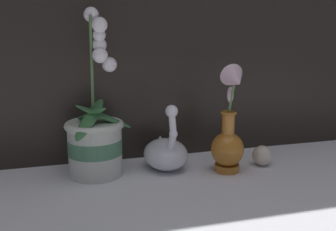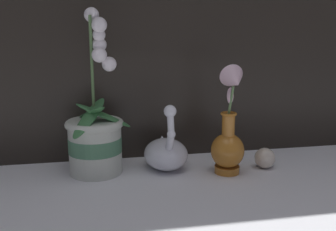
{
  "view_description": "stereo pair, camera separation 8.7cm",
  "coord_description": "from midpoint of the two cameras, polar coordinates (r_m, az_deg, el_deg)",
  "views": [
    {
      "loc": [
        -0.3,
        -0.9,
        0.4
      ],
      "look_at": [
        -0.01,
        0.12,
        0.16
      ],
      "focal_mm": 42.0,
      "sensor_mm": 36.0,
      "label": 1
    },
    {
      "loc": [
        -0.22,
        -0.92,
        0.4
      ],
      "look_at": [
        -0.01,
        0.12,
        0.16
      ],
      "focal_mm": 42.0,
      "sensor_mm": 36.0,
      "label": 2
    }
  ],
  "objects": [
    {
      "name": "blue_vase",
      "position": [
        1.09,
        11.08,
        -3.16
      ],
      "size": [
        0.09,
        0.12,
        0.3
      ],
      "color": "#B26B23",
      "rests_on": "ground_plane"
    },
    {
      "name": "ground_plane",
      "position": [
        1.02,
        4.53,
        -10.07
      ],
      "size": [
        2.8,
        2.8,
        0.0
      ],
      "primitive_type": "plane",
      "color": "white"
    },
    {
      "name": "orchid_potted_plant",
      "position": [
        1.08,
        -8.25,
        -2.96
      ],
      "size": [
        0.18,
        0.21,
        0.45
      ],
      "color": "beige",
      "rests_on": "ground_plane"
    },
    {
      "name": "swan_figurine",
      "position": [
        1.12,
        1.88,
        -5.28
      ],
      "size": [
        0.12,
        0.18,
        0.2
      ],
      "color": "white",
      "rests_on": "ground_plane"
    },
    {
      "name": "glass_sphere",
      "position": [
        1.17,
        15.96,
        -5.98
      ],
      "size": [
        0.06,
        0.06,
        0.06
      ],
      "color": "beige",
      "rests_on": "ground_plane"
    }
  ]
}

